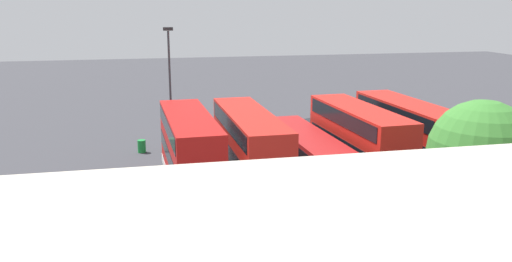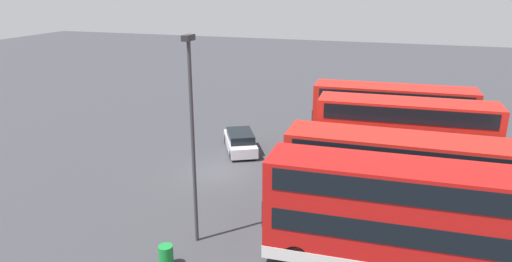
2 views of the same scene
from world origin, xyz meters
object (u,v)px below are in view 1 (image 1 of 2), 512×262
(bus_double_decker_near_end, at_px, (407,134))
(waste_bin_yellow, at_px, (142,146))
(bus_double_decker_fourth, at_px, (249,147))
(car_hatchback_silver, at_px, (312,129))
(bus_single_deck_third, at_px, (308,156))
(lamp_post_tall, at_px, (170,82))
(bus_double_decker_fifth, at_px, (190,150))
(bus_double_decker_second, at_px, (358,140))

(bus_double_decker_near_end, distance_m, waste_bin_yellow, 19.17)
(bus_double_decker_fourth, distance_m, car_hatchback_silver, 13.45)
(car_hatchback_silver, xyz_separation_m, waste_bin_yellow, (13.92, 1.81, -0.23))
(bus_single_deck_third, distance_m, lamp_post_tall, 12.21)
(bus_double_decker_fifth, height_order, waste_bin_yellow, bus_double_decker_fifth)
(bus_double_decker_near_end, distance_m, bus_double_decker_second, 3.96)
(bus_single_deck_third, bearing_deg, car_hatchback_silver, -109.39)
(bus_double_decker_second, bearing_deg, bus_single_deck_third, -1.19)
(car_hatchback_silver, bearing_deg, bus_double_decker_near_end, 108.89)
(bus_double_decker_near_end, height_order, bus_double_decker_second, same)
(bus_double_decker_fourth, height_order, bus_double_decker_fifth, same)
(lamp_post_tall, bearing_deg, bus_double_decker_fifth, 93.45)
(bus_double_decker_near_end, xyz_separation_m, bus_double_decker_fifth, (14.51, 0.94, 0.00))
(bus_double_decker_second, xyz_separation_m, waste_bin_yellow, (13.43, -8.95, -1.97))
(bus_double_decker_fourth, bearing_deg, waste_bin_yellow, -55.32)
(bus_double_decker_fourth, distance_m, bus_double_decker_fifth, 3.57)
(bus_double_decker_second, relative_size, lamp_post_tall, 1.14)
(bus_double_decker_near_end, bearing_deg, bus_double_decker_fourth, 5.87)
(bus_double_decker_near_end, height_order, lamp_post_tall, lamp_post_tall)
(bus_double_decker_second, relative_size, car_hatchback_silver, 2.17)
(bus_double_decker_near_end, height_order, bus_double_decker_fourth, same)
(bus_double_decker_fifth, bearing_deg, waste_bin_yellow, -72.85)
(bus_double_decker_second, relative_size, bus_double_decker_fourth, 0.93)
(bus_single_deck_third, height_order, bus_double_decker_fourth, bus_double_decker_fourth)
(lamp_post_tall, height_order, waste_bin_yellow, lamp_post_tall)
(car_hatchback_silver, height_order, waste_bin_yellow, car_hatchback_silver)
(bus_double_decker_second, relative_size, bus_single_deck_third, 0.89)
(bus_double_decker_second, bearing_deg, bus_double_decker_near_end, -166.77)
(bus_double_decker_second, distance_m, waste_bin_yellow, 16.26)
(bus_double_decker_second, relative_size, bus_double_decker_fifth, 0.98)
(bus_single_deck_third, height_order, waste_bin_yellow, bus_single_deck_third)
(bus_double_decker_near_end, bearing_deg, lamp_post_tall, -27.15)
(bus_double_decker_fourth, bearing_deg, lamp_post_tall, -65.16)
(bus_single_deck_third, xyz_separation_m, bus_double_decker_fifth, (7.38, 0.11, 0.82))
(bus_double_decker_near_end, relative_size, waste_bin_yellow, 11.31)
(car_hatchback_silver, xyz_separation_m, lamp_post_tall, (11.66, 2.14, 4.61))
(bus_double_decker_near_end, xyz_separation_m, waste_bin_yellow, (17.29, -8.04, -1.97))
(bus_double_decker_fifth, relative_size, car_hatchback_silver, 2.22)
(lamp_post_tall, bearing_deg, bus_double_decker_fourth, 114.84)
(bus_double_decker_fifth, bearing_deg, bus_double_decker_second, -179.79)
(bus_single_deck_third, xyz_separation_m, car_hatchback_silver, (-3.76, -10.69, -0.92))
(bus_double_decker_fourth, height_order, lamp_post_tall, lamp_post_tall)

